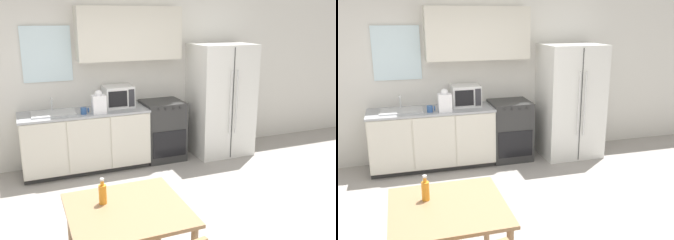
% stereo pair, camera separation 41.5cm
% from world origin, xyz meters
% --- Properties ---
extents(ground_plane, '(12.00, 12.00, 0.00)m').
position_xyz_m(ground_plane, '(0.00, 0.00, 0.00)').
color(ground_plane, gray).
extents(wall_back, '(12.00, 0.38, 2.70)m').
position_xyz_m(wall_back, '(0.06, 2.30, 1.46)').
color(wall_back, silver).
rests_on(wall_back, ground_plane).
extents(kitchen_counter, '(1.82, 0.65, 0.89)m').
position_xyz_m(kitchen_counter, '(-0.37, 1.99, 0.45)').
color(kitchen_counter, '#333333').
rests_on(kitchen_counter, ground_plane).
extents(oven_range, '(0.62, 0.61, 0.94)m').
position_xyz_m(oven_range, '(0.85, 2.01, 0.47)').
color(oven_range, '#2D2D2D').
rests_on(oven_range, ground_plane).
extents(refrigerator, '(0.93, 0.80, 1.80)m').
position_xyz_m(refrigerator, '(1.84, 1.93, 0.90)').
color(refrigerator, silver).
rests_on(refrigerator, ground_plane).
extents(kitchen_sink, '(0.60, 0.41, 0.20)m').
position_xyz_m(kitchen_sink, '(-0.79, 2.00, 0.91)').
color(kitchen_sink, '#B7BABC').
rests_on(kitchen_sink, kitchen_counter).
extents(microwave, '(0.43, 0.38, 0.32)m').
position_xyz_m(microwave, '(0.17, 2.09, 1.05)').
color(microwave, silver).
rests_on(microwave, kitchen_counter).
extents(coffee_mug, '(0.12, 0.08, 0.09)m').
position_xyz_m(coffee_mug, '(-0.39, 1.83, 0.94)').
color(coffee_mug, '#335999').
rests_on(coffee_mug, kitchen_counter).
extents(grocery_bag_0, '(0.19, 0.16, 0.33)m').
position_xyz_m(grocery_bag_0, '(-0.19, 1.80, 1.04)').
color(grocery_bag_0, white).
rests_on(grocery_bag_0, kitchen_counter).
extents(dining_table, '(0.94, 0.92, 0.73)m').
position_xyz_m(dining_table, '(-0.49, -0.68, 0.62)').
color(dining_table, '#997551').
rests_on(dining_table, ground_plane).
extents(drink_bottle, '(0.06, 0.06, 0.22)m').
position_xyz_m(drink_bottle, '(-0.65, -0.53, 0.82)').
color(drink_bottle, orange).
rests_on(drink_bottle, dining_table).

